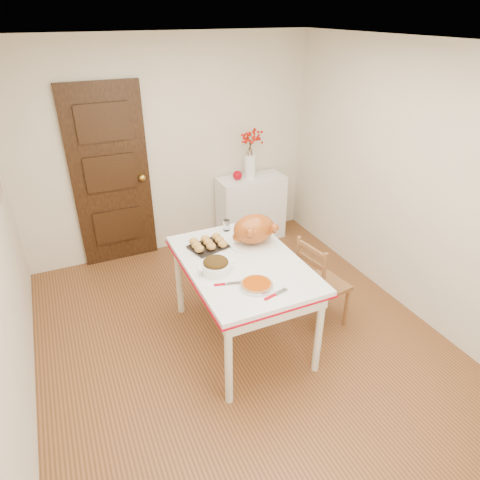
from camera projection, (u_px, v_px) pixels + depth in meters
name	position (u px, v px, depth m)	size (l,w,h in m)	color
floor	(241.00, 340.00, 3.93)	(3.50, 4.00, 0.00)	#512F16
ceiling	(241.00, 43.00, 2.73)	(3.50, 4.00, 0.00)	white
wall_back	(169.00, 150.00, 4.92)	(3.50, 0.00, 2.50)	beige
wall_front	(445.00, 413.00, 1.73)	(3.50, 0.00, 2.50)	beige
wall_right	(411.00, 185.00, 3.96)	(0.00, 4.00, 2.50)	beige
door_back	(111.00, 178.00, 4.75)	(0.85, 0.06, 2.06)	black
sideboard	(251.00, 208.00, 5.49)	(0.84, 0.37, 0.84)	white
kitchen_table	(242.00, 301.00, 3.76)	(0.95, 1.39, 0.83)	white
chair_oak	(322.00, 283.00, 3.95)	(0.40, 0.40, 0.92)	brown
berry_vase	(250.00, 154.00, 5.14)	(0.32, 0.32, 0.61)	white
apple	(237.00, 175.00, 5.20)	(0.12, 0.12, 0.12)	#A0000E
turkey_platter	(254.00, 230.00, 3.75)	(0.44, 0.35, 0.28)	#9B551F
pumpkin_pie	(257.00, 284.00, 3.22)	(0.25, 0.25, 0.05)	#983200
stuffing_dish	(216.00, 265.00, 3.40)	(0.30, 0.24, 0.12)	#3E290A
rolls_tray	(208.00, 244.00, 3.74)	(0.31, 0.24, 0.08)	#C6873F
pie_server	(276.00, 294.00, 3.14)	(0.22, 0.06, 0.01)	silver
carving_knife	(229.00, 284.00, 3.26)	(0.24, 0.06, 0.01)	silver
drinking_glass	(226.00, 225.00, 4.03)	(0.06, 0.06, 0.11)	white
shaker_pair	(255.00, 223.00, 4.10)	(0.09, 0.04, 0.09)	white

